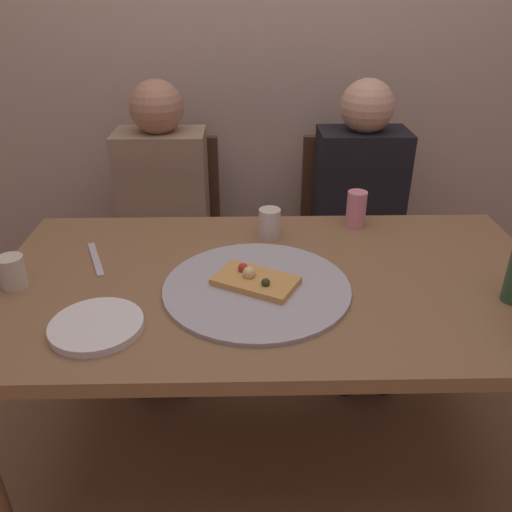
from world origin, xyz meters
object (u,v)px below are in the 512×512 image
(table_knife, at_px, (96,259))
(chair_right, at_px, (352,228))
(plate_stack, at_px, (97,326))
(guest_in_sweater, at_px, (163,217))
(soda_can, at_px, (356,209))
(tumbler_near, at_px, (13,272))
(dining_table, at_px, (273,301))
(tumbler_far, at_px, (270,223))
(guest_in_beanie, at_px, (361,216))
(chair_left, at_px, (170,230))
(pizza_slice_last, at_px, (255,280))
(pizza_tray, at_px, (257,288))

(table_knife, xyz_separation_m, chair_right, (0.93, 0.71, -0.24))
(plate_stack, height_order, chair_right, chair_right)
(guest_in_sweater, bearing_deg, plate_stack, 88.55)
(soda_can, bearing_deg, plate_stack, -141.59)
(tumbler_near, bearing_deg, dining_table, 2.48)
(tumbler_far, xyz_separation_m, soda_can, (0.30, 0.09, 0.01))
(guest_in_sweater, bearing_deg, table_knife, 78.48)
(tumbler_near, distance_m, soda_can, 1.08)
(dining_table, height_order, soda_can, soda_can)
(guest_in_beanie, bearing_deg, soda_can, 72.96)
(dining_table, bearing_deg, chair_left, 116.69)
(pizza_slice_last, height_order, plate_stack, pizza_slice_last)
(tumbler_far, relative_size, table_knife, 0.45)
(pizza_tray, relative_size, guest_in_beanie, 0.44)
(chair_left, relative_size, guest_in_sweater, 0.77)
(soda_can, bearing_deg, guest_in_sweater, 155.25)
(soda_can, xyz_separation_m, chair_left, (-0.72, 0.48, -0.30))
(guest_in_sweater, bearing_deg, soda_can, 155.25)
(tumbler_far, relative_size, plate_stack, 0.43)
(tumbler_near, height_order, chair_right, chair_right)
(dining_table, xyz_separation_m, chair_left, (-0.42, 0.83, -0.16))
(tumbler_far, distance_m, soda_can, 0.31)
(tumbler_near, relative_size, guest_in_beanie, 0.08)
(tumbler_near, relative_size, plate_stack, 0.40)
(tumbler_near, height_order, soda_can, soda_can)
(tumbler_near, distance_m, tumbler_far, 0.77)
(chair_left, bearing_deg, pizza_slice_last, 112.42)
(pizza_tray, bearing_deg, plate_stack, -155.97)
(tumbler_near, height_order, tumbler_far, tumbler_far)
(dining_table, xyz_separation_m, soda_can, (0.30, 0.35, 0.14))
(pizza_slice_last, relative_size, guest_in_beanie, 0.22)
(guest_in_sweater, bearing_deg, guest_in_beanie, -180.00)
(soda_can, xyz_separation_m, guest_in_beanie, (0.10, 0.33, -0.17))
(pizza_slice_last, xyz_separation_m, chair_right, (0.45, 0.88, -0.26))
(dining_table, xyz_separation_m, tumbler_far, (-0.00, 0.26, 0.13))
(soda_can, bearing_deg, chair_right, 78.14)
(soda_can, xyz_separation_m, plate_stack, (-0.74, -0.59, -0.05))
(pizza_slice_last, bearing_deg, guest_in_sweater, 116.48)
(dining_table, height_order, chair_left, chair_left)
(table_knife, height_order, chair_right, chair_right)
(pizza_tray, bearing_deg, guest_in_beanie, 58.82)
(dining_table, xyz_separation_m, guest_in_sweater, (-0.42, 0.68, -0.03))
(chair_right, bearing_deg, pizza_slice_last, 62.76)
(soda_can, xyz_separation_m, chair_right, (0.10, 0.48, -0.30))
(soda_can, xyz_separation_m, guest_in_sweater, (-0.72, 0.33, -0.17))
(soda_can, height_order, guest_in_beanie, guest_in_beanie)
(pizza_slice_last, xyz_separation_m, tumbler_near, (-0.66, 0.02, 0.02))
(guest_in_sweater, bearing_deg, pizza_tray, 116.42)
(plate_stack, height_order, chair_left, chair_left)
(table_knife, distance_m, chair_right, 1.20)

